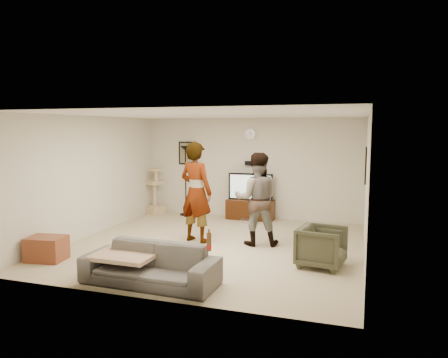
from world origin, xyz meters
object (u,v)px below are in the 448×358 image
(sofa, at_px, (150,265))
(side_table, at_px, (46,249))
(tv_stand, at_px, (250,210))
(beer_bottle, at_px, (209,242))
(cat_tree, at_px, (155,191))
(floor_lamp, at_px, (186,181))
(person_right, at_px, (257,199))
(armchair, at_px, (322,247))
(tv, at_px, (251,187))
(person_left, at_px, (196,192))

(sofa, height_order, side_table, sofa)
(tv_stand, distance_m, beer_bottle, 4.81)
(tv_stand, height_order, cat_tree, cat_tree)
(floor_lamp, relative_size, beer_bottle, 7.16)
(person_right, height_order, armchair, person_right)
(armchair, bearing_deg, side_table, 113.49)
(floor_lamp, height_order, side_table, floor_lamp)
(floor_lamp, distance_m, side_table, 4.41)
(person_right, xyz_separation_m, sofa, (-0.95, -2.54, -0.61))
(floor_lamp, distance_m, armchair, 4.95)
(tv_stand, xyz_separation_m, tv, (0.00, 0.00, 0.57))
(floor_lamp, relative_size, cat_tree, 1.48)
(cat_tree, relative_size, person_left, 0.61)
(floor_lamp, bearing_deg, tv, 0.26)
(person_right, bearing_deg, beer_bottle, 74.60)
(tv, height_order, floor_lamp, floor_lamp)
(beer_bottle, bearing_deg, floor_lamp, 116.69)
(person_left, bearing_deg, sofa, 112.64)
(tv_stand, distance_m, tv, 0.57)
(tv_stand, height_order, sofa, sofa)
(cat_tree, relative_size, armchair, 1.66)
(cat_tree, distance_m, person_left, 3.13)
(cat_tree, xyz_separation_m, person_right, (3.30, -2.14, 0.29))
(cat_tree, bearing_deg, armchair, -33.92)
(person_left, bearing_deg, armchair, 178.96)
(beer_bottle, xyz_separation_m, armchair, (1.37, 1.57, -0.37))
(tv, relative_size, floor_lamp, 0.62)
(person_right, distance_m, beer_bottle, 2.55)
(person_right, height_order, side_table, person_right)
(tv, xyz_separation_m, person_right, (0.70, -2.21, 0.08))
(person_left, xyz_separation_m, person_right, (1.19, 0.16, -0.10))
(cat_tree, height_order, person_right, person_right)
(floor_lamp, distance_m, beer_bottle, 5.31)
(tv_stand, height_order, beer_bottle, beer_bottle)
(person_right, bearing_deg, tv, -86.82)
(sofa, distance_m, side_table, 2.26)
(beer_bottle, bearing_deg, person_right, 88.93)
(armchair, bearing_deg, floor_lamp, 59.22)
(tv_stand, bearing_deg, beer_bottle, -82.20)
(cat_tree, bearing_deg, side_table, -88.24)
(person_left, bearing_deg, cat_tree, -30.56)
(armchair, xyz_separation_m, side_table, (-4.49, -1.12, -0.13))
(cat_tree, relative_size, beer_bottle, 4.84)
(person_right, height_order, beer_bottle, person_right)
(cat_tree, distance_m, side_table, 4.25)
(cat_tree, height_order, sofa, cat_tree)
(tv_stand, bearing_deg, armchair, -57.56)
(tv, distance_m, armchair, 3.80)
(person_right, relative_size, side_table, 2.90)
(tv_stand, relative_size, beer_bottle, 4.66)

